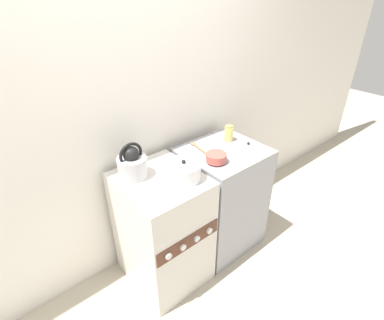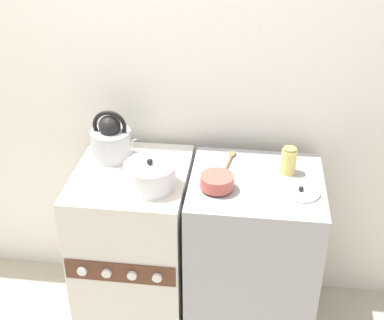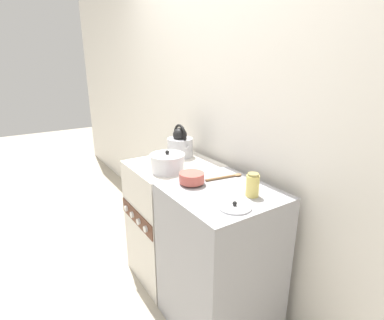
% 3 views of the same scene
% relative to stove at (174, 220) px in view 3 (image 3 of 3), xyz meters
% --- Properties ---
extents(ground_plane, '(12.00, 12.00, 0.00)m').
position_rel_stove_xyz_m(ground_plane, '(0.00, -0.30, -0.46)').
color(ground_plane, '#B2A893').
extents(wall_back, '(7.00, 0.06, 2.50)m').
position_rel_stove_xyz_m(wall_back, '(0.00, 0.37, 0.79)').
color(wall_back, silver).
rests_on(wall_back, ground_plane).
extents(stove, '(0.53, 0.62, 0.91)m').
position_rel_stove_xyz_m(stove, '(0.00, 0.00, 0.00)').
color(stove, beige).
rests_on(stove, ground_plane).
extents(counter, '(0.61, 0.57, 0.93)m').
position_rel_stove_xyz_m(counter, '(0.59, -0.02, 0.01)').
color(counter, '#99999E').
rests_on(counter, ground_plane).
extents(kettle, '(0.24, 0.19, 0.25)m').
position_rel_stove_xyz_m(kettle, '(-0.12, 0.13, 0.55)').
color(kettle, '#B2B2B7').
rests_on(kettle, stove).
extents(cooking_pot, '(0.23, 0.23, 0.15)m').
position_rel_stove_xyz_m(cooking_pot, '(0.12, -0.11, 0.52)').
color(cooking_pot, silver).
rests_on(cooking_pot, stove).
extents(enamel_bowl, '(0.15, 0.15, 0.07)m').
position_rel_stove_xyz_m(enamel_bowl, '(0.42, -0.11, 0.51)').
color(enamel_bowl, '#B75147').
rests_on(enamel_bowl, counter).
extents(storage_jar, '(0.07, 0.07, 0.13)m').
position_rel_stove_xyz_m(storage_jar, '(0.73, 0.07, 0.53)').
color(storage_jar, '#E0CC66').
rests_on(storage_jar, counter).
extents(loose_pot_lid, '(0.17, 0.17, 0.03)m').
position_rel_stove_xyz_m(loose_pot_lid, '(0.78, -0.09, 0.47)').
color(loose_pot_lid, silver).
rests_on(loose_pot_lid, counter).
extents(wooden_spoon, '(0.06, 0.25, 0.02)m').
position_rel_stove_xyz_m(wooden_spoon, '(0.45, 0.13, 0.48)').
color(wooden_spoon, olive).
rests_on(wooden_spoon, counter).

